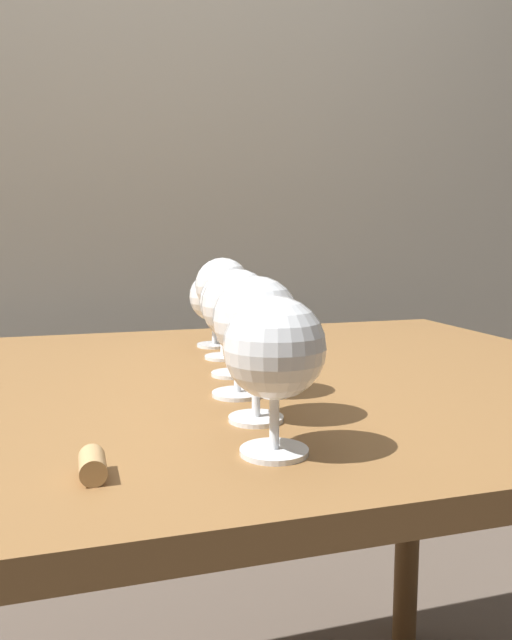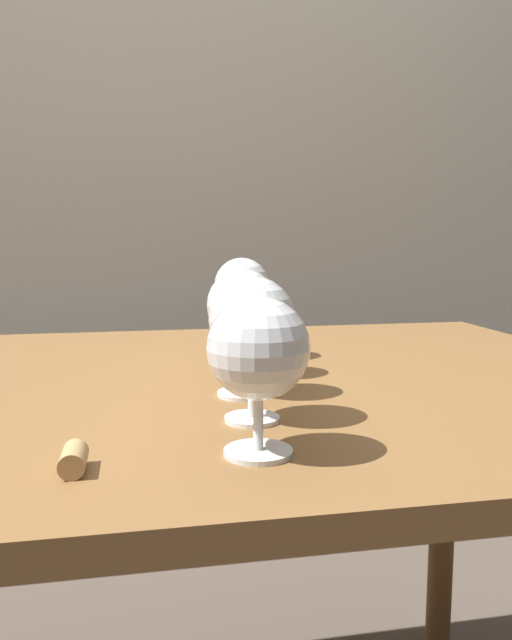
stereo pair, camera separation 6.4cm
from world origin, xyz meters
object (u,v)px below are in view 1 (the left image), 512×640
(wine_glass_port, at_px, (223,288))
(wine_glass_rose, at_px, (256,322))
(wine_glass_white, at_px, (231,303))
(wine_glass_pinot, at_px, (214,298))
(wine_glass_chardonnay, at_px, (237,308))
(wine_glass_cabernet, at_px, (275,351))
(cork, at_px, (93,465))

(wine_glass_port, bearing_deg, wine_glass_rose, -97.76)
(wine_glass_white, height_order, wine_glass_pinot, wine_glass_white)
(wine_glass_white, distance_m, wine_glass_pinot, 0.23)
(wine_glass_chardonnay, bearing_deg, wine_glass_rose, -94.41)
(wine_glass_chardonnay, bearing_deg, wine_glass_cabernet, -95.85)
(wine_glass_cabernet, relative_size, wine_glass_pinot, 1.08)
(wine_glass_chardonnay, relative_size, wine_glass_pinot, 1.17)
(wine_glass_chardonnay, xyz_separation_m, wine_glass_port, (0.04, 0.23, 0.00))
(wine_glass_white, xyz_separation_m, cork, (-0.20, -0.33, -0.09))
(wine_glass_cabernet, xyz_separation_m, wine_glass_pinot, (0.07, 0.55, -0.01))
(wine_glass_white, xyz_separation_m, wine_glass_port, (0.02, 0.12, 0.01))
(wine_glass_rose, bearing_deg, wine_glass_white, 82.50)
(wine_glass_cabernet, distance_m, wine_glass_pinot, 0.55)
(wine_glass_chardonnay, relative_size, cork, 3.71)
(wine_glass_port, distance_m, cork, 0.51)
(cork, bearing_deg, wine_glass_port, 64.15)
(wine_glass_rose, xyz_separation_m, wine_glass_port, (0.05, 0.34, 0.01))
(wine_glass_pinot, height_order, cork, wine_glass_pinot)
(wine_glass_white, height_order, cork, wine_glass_white)
(wine_glass_port, distance_m, wine_glass_pinot, 0.11)
(wine_glass_rose, distance_m, wine_glass_port, 0.34)
(wine_glass_cabernet, distance_m, wine_glass_white, 0.32)
(wine_glass_chardonnay, height_order, wine_glass_white, wine_glass_chardonnay)
(wine_glass_chardonnay, xyz_separation_m, wine_glass_pinot, (0.05, 0.34, -0.02))
(wine_glass_rose, distance_m, cork, 0.23)
(wine_glass_rose, relative_size, wine_glass_port, 0.96)
(wine_glass_cabernet, bearing_deg, wine_glass_rose, 82.64)
(wine_glass_cabernet, distance_m, wine_glass_rose, 0.10)
(cork, bearing_deg, wine_glass_white, 58.61)
(wine_glass_white, distance_m, cork, 0.39)
(wine_glass_chardonnay, height_order, wine_glass_pinot, wine_glass_chardonnay)
(wine_glass_white, relative_size, wine_glass_pinot, 1.12)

